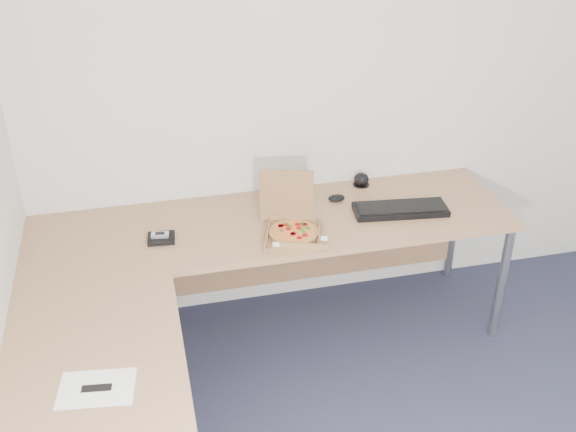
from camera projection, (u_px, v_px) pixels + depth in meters
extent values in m
cube|color=#AE7D54|center=(273.00, 223.00, 3.53)|extent=(2.50, 0.70, 0.03)
cube|color=#AE7D54|center=(92.00, 406.00, 2.42)|extent=(0.70, 1.50, 0.03)
cylinder|color=gray|center=(453.00, 227.00, 4.21)|extent=(0.05, 0.05, 0.70)
cube|color=#9F7043|center=(294.00, 235.00, 3.39)|extent=(0.27, 0.27, 0.01)
cube|color=#9F7043|center=(286.00, 196.00, 3.45)|extent=(0.27, 0.05, 0.27)
cylinder|color=tan|center=(294.00, 233.00, 3.38)|extent=(0.25, 0.25, 0.02)
cylinder|color=#B42315|center=(294.00, 231.00, 3.38)|extent=(0.21, 0.21, 0.00)
cylinder|color=white|center=(305.00, 183.00, 3.77)|extent=(0.07, 0.07, 0.12)
cube|color=black|center=(400.00, 209.00, 3.60)|extent=(0.51, 0.23, 0.03)
ellipsoid|color=black|center=(336.00, 198.00, 3.70)|extent=(0.11, 0.09, 0.03)
cube|color=black|center=(161.00, 238.00, 3.35)|extent=(0.14, 0.12, 0.02)
cube|color=#B2B5BA|center=(160.00, 235.00, 3.35)|extent=(0.09, 0.06, 0.02)
cube|color=white|center=(97.00, 388.00, 2.48)|extent=(0.30, 0.23, 0.00)
ellipsoid|color=black|center=(362.00, 179.00, 3.85)|extent=(0.09, 0.09, 0.08)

